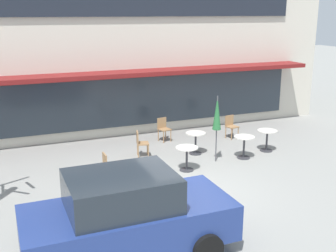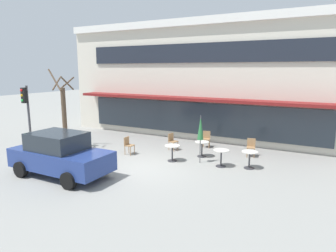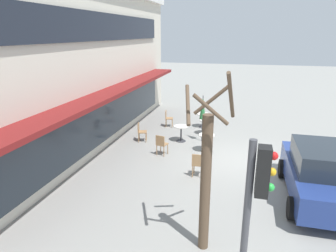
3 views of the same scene
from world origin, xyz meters
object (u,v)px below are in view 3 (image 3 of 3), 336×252
Objects in this scene: patio_umbrella_green_folded at (203,108)px; cafe_chair_0 at (161,143)px; cafe_table_by_tree at (207,140)px; street_tree at (206,175)px; cafe_table_near_wall at (206,125)px; traffic_light_pole at (254,206)px; parked_sedan at (321,173)px; cafe_chair_1 at (141,131)px; cafe_chair_2 at (198,163)px; cafe_chair_3 at (168,117)px; cafe_table_mid_patio at (203,118)px; cafe_table_streetside at (181,131)px.

patio_umbrella_green_folded is 2.78m from cafe_chair_0.
street_tree reaches higher than cafe_table_by_tree.
traffic_light_pole is (-10.02, -2.02, 1.78)m from cafe_table_near_wall.
cafe_table_by_tree is 0.22× the size of traffic_light_pole.
cafe_chair_0 is 0.21× the size of street_tree.
cafe_chair_1 is at bearing 63.10° from parked_sedan.
parked_sedan is at bearing -24.27° from traffic_light_pole.
cafe_chair_1 is 0.26× the size of traffic_light_pole.
patio_umbrella_green_folded is at bearing -32.73° from cafe_chair_0.
parked_sedan is at bearing -98.75° from cafe_chair_2.
cafe_chair_3 is at bearing 10.83° from cafe_chair_0.
cafe_chair_0 is (-2.15, 1.38, -1.10)m from patio_umbrella_green_folded.
parked_sedan is (-6.13, -6.35, 0.35)m from cafe_chair_3.
parked_sedan is (-6.49, -4.48, 0.36)m from cafe_table_mid_patio.
cafe_table_streetside is at bearing 21.44° from cafe_chair_2.
street_tree reaches higher than cafe_chair_3.
cafe_table_streetside and cafe_table_mid_patio have the same top height.
cafe_table_mid_patio is 0.85× the size of cafe_chair_2.
cafe_table_near_wall is at bearing -4.08° from patio_umbrella_green_folded.
cafe_table_by_tree is at bearing -172.19° from cafe_table_near_wall.
parked_sedan is at bearing -127.95° from cafe_table_streetside.
street_tree is (-5.17, -2.51, 1.37)m from cafe_chair_0.
cafe_chair_2 is at bearing -179.51° from cafe_table_by_tree.
street_tree is at bearing -171.64° from cafe_table_mid_patio.
patio_umbrella_green_folded is at bearing -74.69° from cafe_chair_1.
cafe_table_mid_patio is 5.95m from cafe_chair_2.
cafe_chair_1 is at bearing 30.65° from traffic_light_pole.
cafe_table_near_wall is 0.22× the size of traffic_light_pole.
parked_sedan reaches higher than cafe_chair_2.
street_tree is (-3.60, -0.72, 1.37)m from cafe_chair_2.
cafe_chair_0 is at bearing -169.17° from cafe_chair_3.
patio_umbrella_green_folded reaches higher than cafe_table_mid_patio.
cafe_chair_0 and cafe_chair_1 have the same top height.
traffic_light_pole is (-8.23, -4.88, 1.77)m from cafe_chair_1.
cafe_chair_2 is 5.81m from traffic_light_pole.
cafe_chair_0 is 7.88m from traffic_light_pole.
cafe_table_by_tree is at bearing -125.48° from cafe_table_streetside.
cafe_table_streetside is at bearing -13.22° from cafe_chair_0.
cafe_chair_3 reaches higher than cafe_table_near_wall.
patio_umbrella_green_folded is at bearing -130.37° from cafe_chair_3.
cafe_chair_2 is at bearing -158.56° from cafe_table_streetside.
traffic_light_pole is at bearing 155.73° from parked_sedan.
traffic_light_pole is at bearing -158.60° from cafe_chair_3.
cafe_chair_1 is 7.76m from street_tree.
cafe_table_by_tree is at bearing 12.46° from traffic_light_pole.
parked_sedan reaches higher than cafe_table_by_tree.
cafe_chair_0 is at bearing -134.76° from cafe_chair_1.
cafe_chair_1 is at bearing 166.08° from cafe_chair_3.
cafe_table_streetside is at bearing -75.53° from cafe_chair_1.
cafe_table_streetside is 2.56m from cafe_table_mid_patio.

